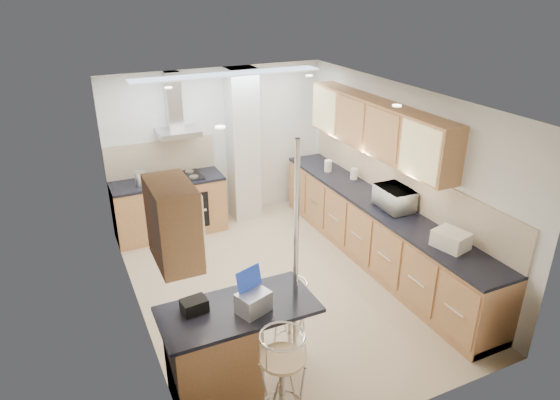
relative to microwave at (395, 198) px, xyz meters
name	(u,v)px	position (x,y,z in m)	size (l,w,h in m)	color
ground	(281,285)	(-1.55, 0.24, -1.07)	(4.80, 4.80, 0.00)	tan
room_shell	(291,164)	(-1.23, 0.62, 0.47)	(3.64, 4.84, 2.51)	silver
right_counter	(377,232)	(-0.05, 0.24, -0.61)	(0.63, 4.40, 0.92)	#9F6E3F
back_counter	(170,207)	(-2.50, 2.34, -0.61)	(1.70, 0.63, 0.92)	#9F6E3F
peninsula	(240,347)	(-2.68, -1.21, -0.59)	(1.47, 0.72, 0.94)	#9F6E3F
microwave	(395,198)	(0.00, 0.00, 0.00)	(0.54, 0.36, 0.30)	white
laptop	(253,302)	(-2.57, -1.32, -0.03)	(0.29, 0.22, 0.20)	#A3A6AB
bag	(194,306)	(-3.06, -1.09, -0.07)	(0.23, 0.17, 0.13)	black
bar_stool_near	(282,382)	(-2.52, -1.83, -0.55)	(0.42, 0.42, 1.03)	tan
bar_stool_end	(290,321)	(-2.06, -1.04, -0.60)	(0.39, 0.39, 0.94)	tan
jar_a	(328,166)	(-0.08, 1.61, -0.06)	(0.12, 0.12, 0.18)	white
jar_b	(354,174)	(0.10, 1.14, -0.07)	(0.11, 0.11, 0.17)	white
jar_c	(401,201)	(0.11, 0.00, -0.05)	(0.14, 0.14, 0.19)	#BEB598
jar_d	(451,237)	(0.03, -1.04, -0.08)	(0.10, 0.10, 0.13)	white
bread_bin	(451,240)	(-0.06, -1.13, -0.05)	(0.29, 0.37, 0.20)	white
kettle	(141,179)	(-2.91, 2.24, -0.03)	(0.16, 0.16, 0.23)	silver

